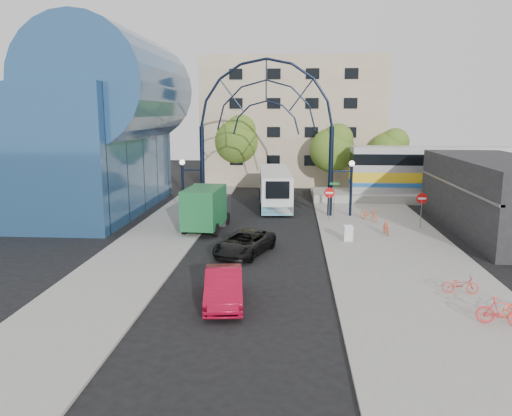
# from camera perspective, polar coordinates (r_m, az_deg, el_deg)

# --- Properties ---
(ground) EXTENTS (120.00, 120.00, 0.00)m
(ground) POSITION_cam_1_polar(r_m,az_deg,el_deg) (25.96, -0.57, -7.19)
(ground) COLOR black
(ground) RESTS_ON ground
(sidewalk_east) EXTENTS (8.00, 56.00, 0.12)m
(sidewalk_east) POSITION_cam_1_polar(r_m,az_deg,el_deg) (30.27, 15.41, -4.83)
(sidewalk_east) COLOR gray
(sidewalk_east) RESTS_ON ground
(plaza_west) EXTENTS (5.00, 50.00, 0.12)m
(plaza_west) POSITION_cam_1_polar(r_m,az_deg,el_deg) (32.76, -11.10, -3.45)
(plaza_west) COLOR gray
(plaza_west) RESTS_ON ground
(gateway_arch) EXTENTS (13.64, 0.44, 12.10)m
(gateway_arch) POSITION_cam_1_polar(r_m,az_deg,el_deg) (38.65, 1.17, 11.62)
(gateway_arch) COLOR black
(gateway_arch) RESTS_ON ground
(stop_sign) EXTENTS (0.80, 0.07, 2.50)m
(stop_sign) POSITION_cam_1_polar(r_m,az_deg,el_deg) (37.19, 8.37, 1.38)
(stop_sign) COLOR slate
(stop_sign) RESTS_ON sidewalk_east
(do_not_enter_sign) EXTENTS (0.76, 0.07, 2.48)m
(do_not_enter_sign) POSITION_cam_1_polar(r_m,az_deg,el_deg) (36.23, 18.42, 0.66)
(do_not_enter_sign) COLOR slate
(do_not_enter_sign) RESTS_ON sidewalk_east
(street_name_sign) EXTENTS (0.70, 0.70, 2.80)m
(street_name_sign) POSITION_cam_1_polar(r_m,az_deg,el_deg) (37.79, 8.92, 1.72)
(street_name_sign) COLOR slate
(street_name_sign) RESTS_ON sidewalk_east
(sandwich_board) EXTENTS (0.55, 0.61, 0.99)m
(sandwich_board) POSITION_cam_1_polar(r_m,az_deg,el_deg) (31.62, 10.52, -2.67)
(sandwich_board) COLOR white
(sandwich_board) RESTS_ON sidewalk_east
(transit_hall) EXTENTS (16.50, 18.00, 14.50)m
(transit_hall) POSITION_cam_1_polar(r_m,az_deg,el_deg) (43.26, -19.68, 8.45)
(transit_hall) COLOR navy
(transit_hall) RESTS_ON ground
(commercial_block_east) EXTENTS (6.00, 16.00, 5.00)m
(commercial_block_east) POSITION_cam_1_polar(r_m,az_deg,el_deg) (37.70, 25.86, 1.31)
(commercial_block_east) COLOR black
(commercial_block_east) RESTS_ON ground
(apartment_block) EXTENTS (20.00, 12.10, 14.00)m
(apartment_block) POSITION_cam_1_polar(r_m,az_deg,el_deg) (59.57, 4.21, 9.83)
(apartment_block) COLOR tan
(apartment_block) RESTS_ON ground
(train_platform) EXTENTS (32.00, 5.00, 0.80)m
(train_platform) POSITION_cam_1_polar(r_m,az_deg,el_deg) (50.50, 24.96, 1.13)
(train_platform) COLOR gray
(train_platform) RESTS_ON ground
(train_car) EXTENTS (25.10, 3.05, 4.20)m
(train_car) POSITION_cam_1_polar(r_m,az_deg,el_deg) (50.19, 25.19, 3.95)
(train_car) COLOR #B7B7BC
(train_car) RESTS_ON train_platform
(tree_north_a) EXTENTS (4.48, 4.48, 7.00)m
(tree_north_a) POSITION_cam_1_polar(r_m,az_deg,el_deg) (50.80, 8.85, 6.85)
(tree_north_a) COLOR #382314
(tree_north_a) RESTS_ON ground
(tree_north_b) EXTENTS (5.12, 5.12, 8.00)m
(tree_north_b) POSITION_cam_1_polar(r_m,az_deg,el_deg) (54.91, -2.02, 7.95)
(tree_north_b) COLOR #382314
(tree_north_b) RESTS_ON ground
(tree_north_c) EXTENTS (4.16, 4.16, 6.50)m
(tree_north_c) POSITION_cam_1_polar(r_m,az_deg,el_deg) (53.60, 15.12, 6.45)
(tree_north_c) COLOR #382314
(tree_north_c) RESTS_ON ground
(city_bus) EXTENTS (3.34, 11.39, 3.09)m
(city_bus) POSITION_cam_1_polar(r_m,az_deg,el_deg) (43.83, 2.16, 2.42)
(city_bus) COLOR silver
(city_bus) RESTS_ON ground
(green_truck) EXTENTS (2.70, 6.20, 3.05)m
(green_truck) POSITION_cam_1_polar(r_m,az_deg,el_deg) (34.79, -5.61, 0.01)
(green_truck) COLOR black
(green_truck) RESTS_ON ground
(black_suv) EXTENTS (3.74, 5.34, 1.35)m
(black_suv) POSITION_cam_1_polar(r_m,az_deg,el_deg) (28.68, -1.31, -4.02)
(black_suv) COLOR black
(black_suv) RESTS_ON ground
(red_sedan) EXTENTS (2.12, 4.66, 1.48)m
(red_sedan) POSITION_cam_1_polar(r_m,az_deg,el_deg) (21.54, -3.72, -8.97)
(red_sedan) COLOR maroon
(red_sedan) RESTS_ON ground
(bike_near_a) EXTENTS (1.58, 1.83, 0.95)m
(bike_near_a) POSITION_cam_1_polar(r_m,az_deg,el_deg) (38.10, 12.79, -0.69)
(bike_near_a) COLOR orange
(bike_near_a) RESTS_ON sidewalk_east
(bike_near_b) EXTENTS (0.51, 1.60, 0.95)m
(bike_near_b) POSITION_cam_1_polar(r_m,az_deg,el_deg) (34.00, 14.65, -2.15)
(bike_near_b) COLOR #DB542B
(bike_near_b) RESTS_ON sidewalk_east
(bike_far_b) EXTENTS (1.86, 0.94, 1.08)m
(bike_far_b) POSITION_cam_1_polar(r_m,az_deg,el_deg) (21.32, 26.27, -10.57)
(bike_far_b) COLOR red
(bike_far_b) RESTS_ON sidewalk_east
(bike_far_c) EXTENTS (1.59, 0.65, 0.82)m
(bike_far_c) POSITION_cam_1_polar(r_m,az_deg,el_deg) (24.17, 22.34, -8.09)
(bike_far_c) COLOR red
(bike_far_c) RESTS_ON sidewalk_east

